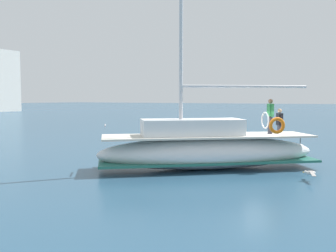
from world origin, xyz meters
name	(u,v)px	position (x,y,z in m)	size (l,w,h in m)	color
ground_plane	(250,166)	(0.00, 0.00, 0.00)	(400.00, 400.00, 0.00)	#284C66
main_sailboat	(206,148)	(-1.58, 1.51, 0.91)	(7.92, 8.96, 13.34)	silver
seagull	(310,173)	(-1.93, -2.86, 0.32)	(0.93, 0.52, 0.17)	silver
mooring_buoy	(300,148)	(6.18, -1.06, 0.16)	(0.52, 0.52, 0.86)	silver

